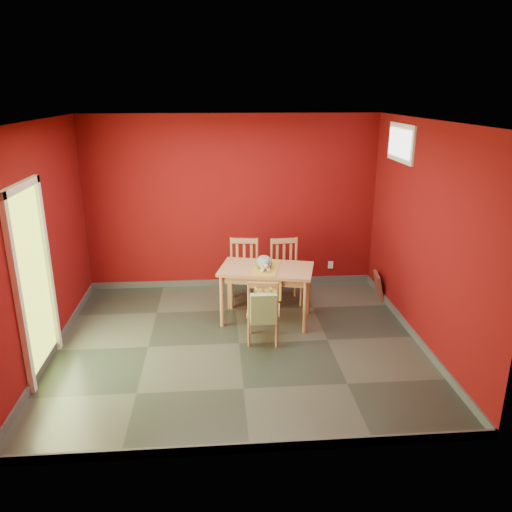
{
  "coord_description": "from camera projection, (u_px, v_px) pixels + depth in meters",
  "views": [
    {
      "loc": [
        -0.24,
        -5.58,
        3.01
      ],
      "look_at": [
        0.25,
        0.45,
        1.0
      ],
      "focal_mm": 35.0,
      "sensor_mm": 36.0,
      "label": 1
    }
  ],
  "objects": [
    {
      "name": "chair_near",
      "position": [
        263.0,
        310.0,
        6.16
      ],
      "size": [
        0.45,
        0.45,
        0.85
      ],
      "color": "#A9724F",
      "rests_on": "ground"
    },
    {
      "name": "window",
      "position": [
        401.0,
        143.0,
        6.62
      ],
      "size": [
        0.05,
        0.9,
        0.5
      ],
      "color": "white",
      "rests_on": "room_shell"
    },
    {
      "name": "doorway",
      "position": [
        32.0,
        276.0,
        5.34
      ],
      "size": [
        0.06,
        1.01,
        2.13
      ],
      "color": "#B7D838",
      "rests_on": "ground"
    },
    {
      "name": "picture_frame",
      "position": [
        378.0,
        286.0,
        7.59
      ],
      "size": [
        0.18,
        0.4,
        0.38
      ],
      "color": "brown",
      "rests_on": "ground"
    },
    {
      "name": "ground",
      "position": [
        239.0,
        343.0,
        6.25
      ],
      "size": [
        4.5,
        4.5,
        0.0
      ],
      "primitive_type": "plane",
      "color": "#2D342D",
      "rests_on": "ground"
    },
    {
      "name": "table_runner",
      "position": [
        267.0,
        274.0,
        6.57
      ],
      "size": [
        0.47,
        0.73,
        0.34
      ],
      "color": "#AD882C",
      "rests_on": "dining_table"
    },
    {
      "name": "chair_far_right",
      "position": [
        286.0,
        271.0,
        7.38
      ],
      "size": [
        0.47,
        0.47,
        0.94
      ],
      "color": "#A9724F",
      "rests_on": "ground"
    },
    {
      "name": "tote_bag",
      "position": [
        264.0,
        309.0,
        5.92
      ],
      "size": [
        0.32,
        0.19,
        0.45
      ],
      "color": "#87AF70",
      "rests_on": "chair_near"
    },
    {
      "name": "chair_far_left",
      "position": [
        243.0,
        271.0,
        7.32
      ],
      "size": [
        0.51,
        0.51,
        0.95
      ],
      "color": "#A9724F",
      "rests_on": "ground"
    },
    {
      "name": "room_shell",
      "position": [
        239.0,
        340.0,
        6.23
      ],
      "size": [
        4.5,
        4.5,
        4.5
      ],
      "color": "#620A0B",
      "rests_on": "ground"
    },
    {
      "name": "dining_table",
      "position": [
        266.0,
        274.0,
        6.69
      ],
      "size": [
        1.36,
        0.99,
        0.76
      ],
      "color": "#A9724F",
      "rests_on": "ground"
    },
    {
      "name": "cat",
      "position": [
        264.0,
        260.0,
        6.63
      ],
      "size": [
        0.23,
        0.44,
        0.22
      ],
      "primitive_type": null,
      "rotation": [
        0.0,
        0.0,
        -0.01
      ],
      "color": "slate",
      "rests_on": "table_runner"
    },
    {
      "name": "outlet_plate",
      "position": [
        331.0,
        265.0,
        8.16
      ],
      "size": [
        0.08,
        0.02,
        0.12
      ],
      "primitive_type": "cube",
      "color": "silver",
      "rests_on": "room_shell"
    }
  ]
}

